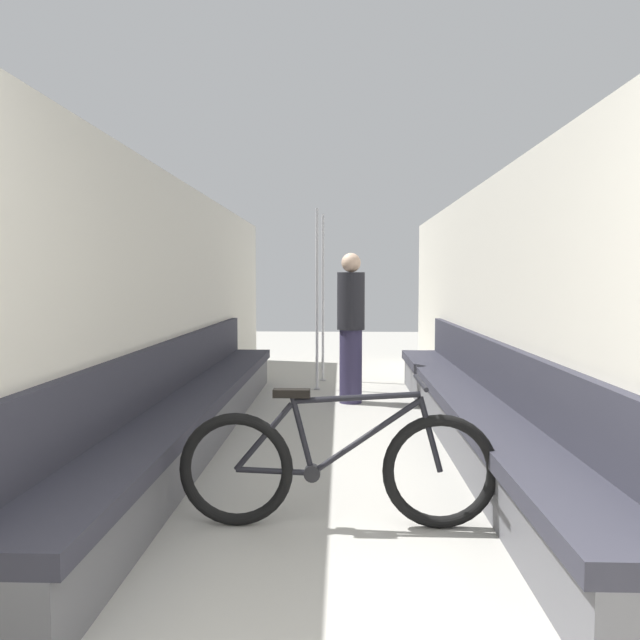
# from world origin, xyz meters

# --- Properties ---
(wall_left) EXTENTS (0.10, 10.84, 2.23)m
(wall_left) POSITION_xyz_m (-1.40, 3.82, 1.11)
(wall_left) COLOR beige
(wall_left) RESTS_ON ground
(wall_right) EXTENTS (0.10, 10.84, 2.23)m
(wall_right) POSITION_xyz_m (1.40, 3.82, 1.11)
(wall_right) COLOR beige
(wall_right) RESTS_ON ground
(bench_seat_row_left) EXTENTS (0.49, 6.09, 0.85)m
(bench_seat_row_left) POSITION_xyz_m (-1.14, 3.89, 0.28)
(bench_seat_row_left) COLOR #5B5B60
(bench_seat_row_left) RESTS_ON ground
(bench_seat_row_right) EXTENTS (0.49, 6.09, 0.85)m
(bench_seat_row_right) POSITION_xyz_m (1.14, 3.89, 0.28)
(bench_seat_row_right) COLOR #5B5B60
(bench_seat_row_right) RESTS_ON ground
(bicycle) EXTENTS (1.73, 0.46, 0.81)m
(bicycle) POSITION_xyz_m (0.05, 2.18, 0.33)
(bicycle) COLOR black
(bicycle) RESTS_ON ground
(grab_pole_near) EXTENTS (0.08, 0.08, 2.21)m
(grab_pole_near) POSITION_xyz_m (-0.22, 6.44, 1.08)
(grab_pole_near) COLOR gray
(grab_pole_near) RESTS_ON ground
(grab_pole_far) EXTENTS (0.08, 0.08, 2.21)m
(grab_pole_far) POSITION_xyz_m (-0.17, 7.13, 1.08)
(grab_pole_far) COLOR gray
(grab_pole_far) RESTS_ON ground
(passenger_standing) EXTENTS (0.30, 0.30, 1.64)m
(passenger_standing) POSITION_xyz_m (0.18, 5.63, 0.84)
(passenger_standing) COLOR #332D4C
(passenger_standing) RESTS_ON ground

